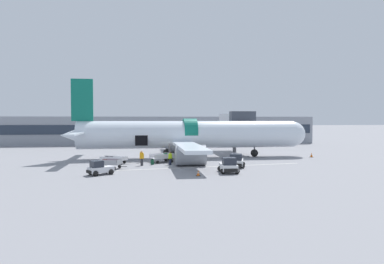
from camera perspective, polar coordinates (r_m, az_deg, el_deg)
ground_plane at (r=46.71m, az=-3.57°, el=-4.76°), size 500.00×500.00×0.00m
apron_marking_line at (r=40.76m, az=3.58°, el=-5.77°), size 22.49×3.23×0.01m
terminal_strip at (r=79.87m, az=-5.53°, el=0.33°), size 70.79×10.42×6.16m
jet_bridge_stub at (r=57.43m, az=7.34°, el=1.54°), size 3.85×10.63×6.83m
airplane at (r=49.48m, az=-0.92°, el=-0.60°), size 35.62×31.95×11.18m
baggage_tug_lead at (r=40.29m, az=7.35°, el=-4.89°), size 2.59×3.19×1.61m
baggage_tug_mid at (r=35.95m, az=-15.11°, el=-5.94°), size 2.79×2.41×1.45m
baggage_tug_rear at (r=36.22m, az=6.12°, el=-5.66°), size 2.17×2.98×1.64m
baggage_cart_loading at (r=44.68m, az=-4.91°, el=-4.34°), size 3.80×2.75×1.20m
baggage_cart_queued at (r=39.79m, az=-13.44°, el=-5.22°), size 3.34×2.32×1.08m
baggage_cart_empty at (r=44.41m, az=-12.89°, el=-4.56°), size 4.07×2.69×0.93m
ground_crew_loader_a at (r=44.91m, az=-8.42°, el=-3.98°), size 0.51×0.51×1.60m
ground_crew_loader_b at (r=46.50m, az=-1.90°, el=-3.69°), size 0.54×0.54×1.68m
ground_crew_driver at (r=41.84m, az=-8.36°, el=-4.29°), size 0.57×0.57×1.78m
ground_crew_supervisor at (r=42.13m, az=-3.65°, el=-4.33°), size 0.54×0.52×1.64m
ground_crew_helper at (r=46.21m, az=-0.16°, el=-3.80°), size 0.50×0.50×1.56m
ground_crew_marshal at (r=43.90m, az=0.67°, el=-3.97°), size 0.62×0.49×1.77m
suitcase_on_tarmac_upright at (r=42.52m, az=-6.63°, el=-5.00°), size 0.40×0.29×0.76m
safety_cone_nose at (r=53.53m, az=19.29°, el=-3.65°), size 0.53×0.53×0.67m
safety_cone_engine_left at (r=34.10m, az=1.05°, el=-6.88°), size 0.45×0.45×0.58m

